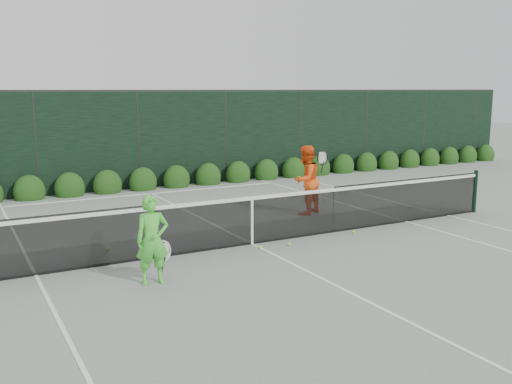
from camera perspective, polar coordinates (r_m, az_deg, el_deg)
ground at (r=11.53m, az=-0.41°, el=-5.24°), size 80.00×80.00×0.00m
tennis_net at (r=11.39m, az=-0.52°, el=-2.68°), size 12.90×0.10×1.07m
player_woman at (r=9.23m, az=-10.32°, el=-4.75°), size 0.63×0.40×1.44m
player_man at (r=14.17m, az=5.01°, el=1.21°), size 1.02×0.92×1.72m
court_lines at (r=11.53m, az=-0.41°, el=-5.21°), size 11.03×23.83×0.01m
windscreen_fence at (r=8.95m, az=7.80°, el=0.08°), size 32.00×21.07×3.06m
hedge_row at (r=17.97m, az=-11.23°, el=0.95°), size 31.66×0.65×0.94m
tennis_balls at (r=11.50m, az=-0.01°, el=-5.11°), size 5.11×1.40×0.07m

